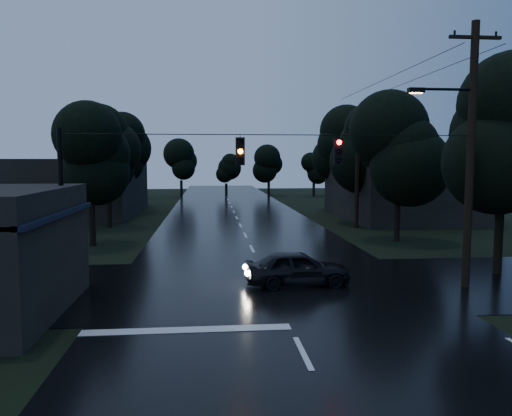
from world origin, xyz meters
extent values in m
cube|color=black|center=(0.00, 30.00, 0.00)|extent=(12.00, 120.00, 0.02)
cube|color=black|center=(0.00, 12.00, 0.00)|extent=(60.00, 9.00, 0.02)
cube|color=black|center=(-7.00, 9.00, 3.20)|extent=(0.30, 7.00, 0.15)
cylinder|color=black|center=(-7.20, 6.00, 1.50)|extent=(0.10, 0.10, 3.00)
cylinder|color=black|center=(-7.20, 12.00, 1.50)|extent=(0.10, 0.10, 3.00)
cube|color=#FFC266|center=(-7.05, 7.50, 2.50)|extent=(0.06, 1.60, 0.50)
cube|color=#FFC266|center=(-7.05, 10.20, 2.50)|extent=(0.06, 1.20, 0.50)
cube|color=black|center=(14.00, 34.00, 2.20)|extent=(10.00, 14.00, 4.40)
cube|color=black|center=(-14.00, 40.00, 2.50)|extent=(10.00, 16.00, 5.00)
cylinder|color=black|center=(7.50, 11.00, 5.00)|extent=(0.30, 0.30, 10.00)
cube|color=black|center=(7.50, 11.00, 9.40)|extent=(2.00, 0.12, 0.12)
cylinder|color=black|center=(6.40, 11.00, 7.50)|extent=(2.20, 0.10, 0.10)
cube|color=black|center=(5.30, 11.00, 7.45)|extent=(0.60, 0.25, 0.18)
cube|color=#FFB266|center=(5.30, 11.00, 7.35)|extent=(0.45, 0.18, 0.03)
cylinder|color=black|center=(8.30, 28.00, 3.75)|extent=(0.30, 0.30, 7.50)
cube|color=black|center=(8.30, 28.00, 6.90)|extent=(2.00, 0.12, 0.12)
cylinder|color=black|center=(-7.50, 11.00, 3.00)|extent=(0.18, 0.18, 6.00)
cylinder|color=black|center=(0.00, 11.00, 5.80)|extent=(15.00, 0.03, 0.03)
cube|color=black|center=(-1.20, 11.00, 5.20)|extent=(0.32, 0.25, 1.00)
sphere|color=orange|center=(-1.20, 10.85, 5.20)|extent=(0.18, 0.18, 0.18)
cube|color=black|center=(2.40, 11.00, 5.20)|extent=(0.32, 0.25, 1.00)
sphere|color=#FF0C07|center=(2.40, 10.85, 5.20)|extent=(0.18, 0.18, 0.18)
cylinder|color=black|center=(10.00, 13.00, 1.40)|extent=(0.36, 0.36, 2.80)
sphere|color=black|center=(10.00, 13.00, 4.80)|extent=(4.48, 4.48, 4.48)
sphere|color=black|center=(10.00, 13.00, 6.00)|extent=(4.48, 4.48, 4.48)
sphere|color=black|center=(10.00, 13.00, 7.20)|extent=(4.48, 4.48, 4.48)
cylinder|color=black|center=(-9.00, 22.00, 1.22)|extent=(0.36, 0.36, 2.45)
sphere|color=black|center=(-9.00, 22.00, 4.20)|extent=(3.92, 3.92, 3.92)
sphere|color=black|center=(-9.00, 22.00, 5.25)|extent=(3.92, 3.92, 3.92)
sphere|color=black|center=(-9.00, 22.00, 6.30)|extent=(3.92, 3.92, 3.92)
cylinder|color=black|center=(-9.60, 30.00, 1.31)|extent=(0.36, 0.36, 2.62)
sphere|color=black|center=(-9.60, 30.00, 4.50)|extent=(4.20, 4.20, 4.20)
sphere|color=black|center=(-9.60, 30.00, 5.62)|extent=(4.20, 4.20, 4.20)
sphere|color=black|center=(-9.60, 30.00, 6.75)|extent=(4.20, 4.20, 4.20)
cylinder|color=black|center=(-10.20, 40.00, 1.40)|extent=(0.36, 0.36, 2.80)
sphere|color=black|center=(-10.20, 40.00, 4.80)|extent=(4.48, 4.48, 4.48)
sphere|color=black|center=(-10.20, 40.00, 6.00)|extent=(4.48, 4.48, 4.48)
sphere|color=black|center=(-10.20, 40.00, 7.20)|extent=(4.48, 4.48, 4.48)
cylinder|color=black|center=(9.00, 22.00, 1.31)|extent=(0.36, 0.36, 2.62)
sphere|color=black|center=(9.00, 22.00, 4.50)|extent=(4.20, 4.20, 4.20)
sphere|color=black|center=(9.00, 22.00, 5.62)|extent=(4.20, 4.20, 4.20)
sphere|color=black|center=(9.00, 22.00, 6.75)|extent=(4.20, 4.20, 4.20)
cylinder|color=black|center=(9.60, 30.00, 1.40)|extent=(0.36, 0.36, 2.80)
sphere|color=black|center=(9.60, 30.00, 4.80)|extent=(4.48, 4.48, 4.48)
sphere|color=black|center=(9.60, 30.00, 6.00)|extent=(4.48, 4.48, 4.48)
sphere|color=black|center=(9.60, 30.00, 7.20)|extent=(4.48, 4.48, 4.48)
cylinder|color=black|center=(10.20, 40.00, 1.49)|extent=(0.36, 0.36, 2.97)
sphere|color=black|center=(10.20, 40.00, 5.10)|extent=(4.76, 4.76, 4.76)
sphere|color=black|center=(10.20, 40.00, 6.38)|extent=(4.76, 4.76, 4.76)
sphere|color=black|center=(10.20, 40.00, 7.65)|extent=(4.76, 4.76, 4.76)
imported|color=black|center=(1.08, 11.87, 0.69)|extent=(4.15, 1.86, 1.39)
camera|label=1|loc=(-2.33, -7.04, 4.87)|focal=35.00mm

